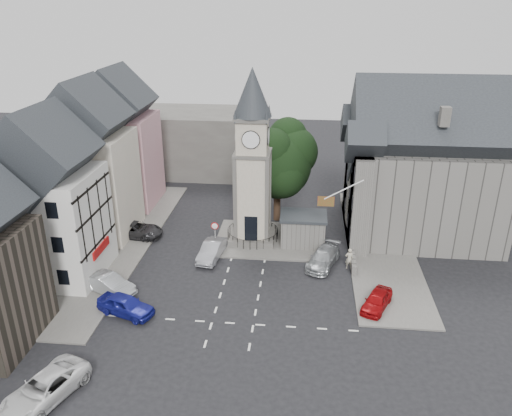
# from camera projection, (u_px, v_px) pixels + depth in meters

# --- Properties ---
(ground) EXTENTS (120.00, 120.00, 0.00)m
(ground) POSITION_uv_depth(u_px,v_px,m) (242.00, 283.00, 40.91)
(ground) COLOR black
(ground) RESTS_ON ground
(pavement_west) EXTENTS (6.00, 30.00, 0.14)m
(pavement_west) POSITION_uv_depth(u_px,v_px,m) (120.00, 242.00, 47.55)
(pavement_west) COLOR #595651
(pavement_west) RESTS_ON ground
(pavement_east) EXTENTS (6.00, 26.00, 0.14)m
(pavement_east) POSITION_uv_depth(u_px,v_px,m) (379.00, 245.00, 47.08)
(pavement_east) COLOR #595651
(pavement_east) RESTS_ON ground
(central_island) EXTENTS (10.00, 8.00, 0.16)m
(central_island) POSITION_uv_depth(u_px,v_px,m) (268.00, 240.00, 48.06)
(central_island) COLOR #595651
(central_island) RESTS_ON ground
(road_markings) EXTENTS (20.00, 8.00, 0.01)m
(road_markings) POSITION_uv_depth(u_px,v_px,m) (233.00, 323.00, 35.87)
(road_markings) COLOR silver
(road_markings) RESTS_ON ground
(clock_tower) EXTENTS (4.86, 4.86, 16.25)m
(clock_tower) POSITION_uv_depth(u_px,v_px,m) (253.00, 159.00, 45.05)
(clock_tower) COLOR #4C4944
(clock_tower) RESTS_ON ground
(stone_shelter) EXTENTS (4.30, 3.30, 3.08)m
(stone_shelter) POSITION_uv_depth(u_px,v_px,m) (303.00, 230.00, 46.72)
(stone_shelter) COLOR #605E59
(stone_shelter) RESTS_ON ground
(town_tree) EXTENTS (7.20, 7.20, 10.80)m
(town_tree) POSITION_uv_depth(u_px,v_px,m) (278.00, 156.00, 49.90)
(town_tree) COLOR black
(town_tree) RESTS_ON ground
(warning_sign_post) EXTENTS (0.70, 0.19, 2.85)m
(warning_sign_post) POSITION_uv_depth(u_px,v_px,m) (215.00, 231.00, 45.39)
(warning_sign_post) COLOR black
(warning_sign_post) RESTS_ON ground
(terrace_pink) EXTENTS (8.10, 7.60, 12.80)m
(terrace_pink) POSITION_uv_depth(u_px,v_px,m) (120.00, 146.00, 54.45)
(terrace_pink) COLOR #CF8E99
(terrace_pink) RESTS_ON ground
(terrace_cream) EXTENTS (8.10, 7.60, 12.80)m
(terrace_cream) POSITION_uv_depth(u_px,v_px,m) (90.00, 170.00, 47.12)
(terrace_cream) COLOR beige
(terrace_cream) RESTS_ON ground
(terrace_tudor) EXTENTS (8.10, 7.60, 12.00)m
(terrace_tudor) POSITION_uv_depth(u_px,v_px,m) (50.00, 206.00, 39.95)
(terrace_tudor) COLOR silver
(terrace_tudor) RESTS_ON ground
(backdrop_west) EXTENTS (20.00, 10.00, 8.00)m
(backdrop_west) POSITION_uv_depth(u_px,v_px,m) (179.00, 141.00, 66.11)
(backdrop_west) COLOR #4C4944
(backdrop_west) RESTS_ON ground
(east_building) EXTENTS (14.40, 11.40, 12.60)m
(east_building) POSITION_uv_depth(u_px,v_px,m) (420.00, 174.00, 47.07)
(east_building) COLOR #605E59
(east_building) RESTS_ON ground
(east_boundary_wall) EXTENTS (0.40, 16.00, 0.90)m
(east_boundary_wall) POSITION_uv_depth(u_px,v_px,m) (348.00, 231.00, 49.02)
(east_boundary_wall) COLOR #605E59
(east_boundary_wall) RESTS_ON ground
(flagpole) EXTENTS (3.68, 0.10, 2.74)m
(flagpole) POSITION_uv_depth(u_px,v_px,m) (344.00, 190.00, 41.08)
(flagpole) COLOR white
(flagpole) RESTS_ON ground
(car_west_blue) EXTENTS (4.77, 3.14, 1.51)m
(car_west_blue) POSITION_uv_depth(u_px,v_px,m) (126.00, 305.00, 36.66)
(car_west_blue) COLOR navy
(car_west_blue) RESTS_ON ground
(car_west_silver) EXTENTS (4.85, 3.26, 1.51)m
(car_west_silver) POSITION_uv_depth(u_px,v_px,m) (109.00, 284.00, 39.34)
(car_west_silver) COLOR #9EA2A6
(car_west_silver) RESTS_ON ground
(car_west_grey) EXTENTS (5.63, 3.06, 1.50)m
(car_west_grey) POSITION_uv_depth(u_px,v_px,m) (135.00, 230.00, 48.54)
(car_west_grey) COLOR #29282B
(car_west_grey) RESTS_ON ground
(car_island_silver) EXTENTS (2.21, 4.73, 1.50)m
(car_island_silver) POSITION_uv_depth(u_px,v_px,m) (212.00, 250.00, 44.57)
(car_island_silver) COLOR #9C9EA5
(car_island_silver) RESTS_ON ground
(car_island_east) EXTENTS (3.52, 5.35, 1.44)m
(car_island_east) POSITION_uv_depth(u_px,v_px,m) (323.00, 258.00, 43.37)
(car_island_east) COLOR #919598
(car_island_east) RESTS_ON ground
(car_east_red) EXTENTS (3.06, 4.18, 1.32)m
(car_east_red) POSITION_uv_depth(u_px,v_px,m) (377.00, 301.00, 37.38)
(car_east_red) COLOR #96080B
(car_east_red) RESTS_ON ground
(van_sw_white) EXTENTS (4.29, 6.00, 1.52)m
(van_sw_white) POSITION_uv_depth(u_px,v_px,m) (45.00, 388.00, 28.85)
(van_sw_white) COLOR silver
(van_sw_white) RESTS_ON ground
(pedestrian) EXTENTS (0.75, 0.54, 1.91)m
(pedestrian) POSITION_uv_depth(u_px,v_px,m) (349.00, 259.00, 42.74)
(pedestrian) COLOR #B2AA93
(pedestrian) RESTS_ON ground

